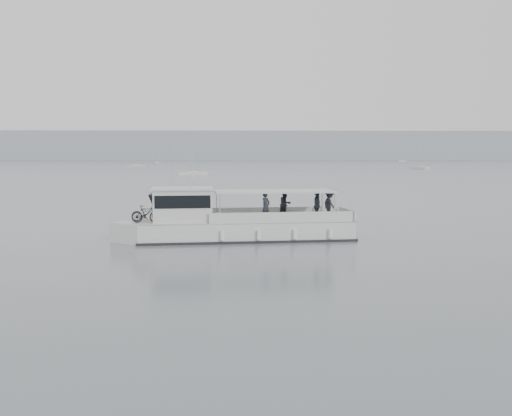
{
  "coord_description": "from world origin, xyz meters",
  "views": [
    {
      "loc": [
        -2.36,
        -26.65,
        4.23
      ],
      "look_at": [
        -1.57,
        1.98,
        1.6
      ],
      "focal_mm": 40.0,
      "sensor_mm": 36.0,
      "label": 1
    }
  ],
  "objects": [
    {
      "name": "headland",
      "position": [
        0.0,
        560.0,
        14.0
      ],
      "size": [
        1400.0,
        90.0,
        28.0
      ],
      "primitive_type": "cube",
      "color": "#939EA8",
      "rests_on": "ground"
    },
    {
      "name": "tour_boat",
      "position": [
        -3.12,
        1.87,
        0.84
      ],
      "size": [
        12.24,
        4.07,
        5.09
      ],
      "rotation": [
        0.0,
        0.0,
        0.11
      ],
      "color": "silver",
      "rests_on": "ground"
    },
    {
      "name": "moored_fleet",
      "position": [
        -21.54,
        197.96,
        0.36
      ],
      "size": [
        442.16,
        365.82,
        10.79
      ],
      "color": "silver",
      "rests_on": "ground"
    },
    {
      "name": "ground",
      "position": [
        0.0,
        0.0,
        0.0
      ],
      "size": [
        1400.0,
        1400.0,
        0.0
      ],
      "primitive_type": "plane",
      "color": "slate",
      "rests_on": "ground"
    }
  ]
}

